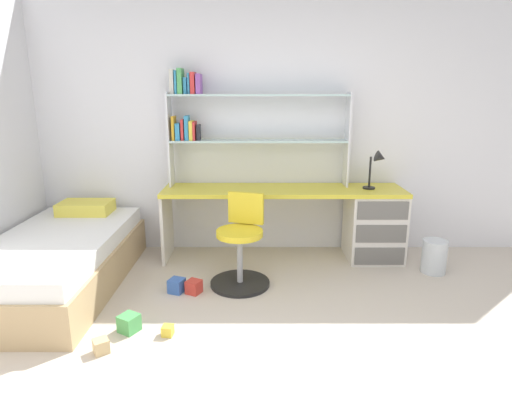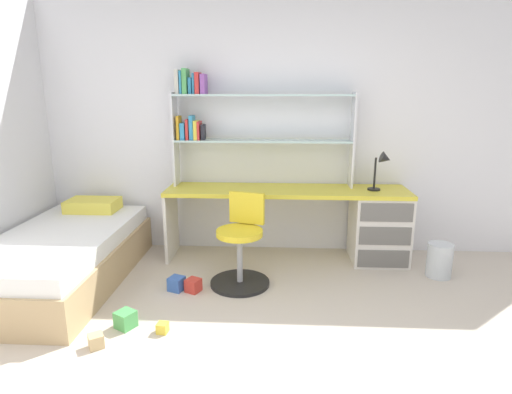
# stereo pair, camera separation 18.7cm
# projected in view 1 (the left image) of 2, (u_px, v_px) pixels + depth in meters

# --- Properties ---
(room_shell) EXTENTS (6.11, 5.68, 2.65)m
(room_shell) POSITION_uv_depth(u_px,v_px,m) (135.00, 135.00, 3.19)
(room_shell) COLOR silver
(room_shell) RESTS_ON ground_plane
(desk) EXTENTS (2.36, 0.53, 0.72)m
(desk) POSITION_uv_depth(u_px,v_px,m) (347.00, 218.00, 4.21)
(desk) COLOR gold
(desk) RESTS_ON ground_plane
(bookshelf_hutch) EXTENTS (1.78, 0.22, 1.14)m
(bookshelf_hutch) POSITION_uv_depth(u_px,v_px,m) (231.00, 118.00, 4.12)
(bookshelf_hutch) COLOR silver
(bookshelf_hutch) RESTS_ON desk
(desk_lamp) EXTENTS (0.20, 0.17, 0.38)m
(desk_lamp) POSITION_uv_depth(u_px,v_px,m) (377.00, 164.00, 4.04)
(desk_lamp) COLOR black
(desk_lamp) RESTS_ON desk
(swivel_chair) EXTENTS (0.52, 0.52, 0.79)m
(swivel_chair) POSITION_uv_depth(u_px,v_px,m) (240.00, 250.00, 3.65)
(swivel_chair) COLOR black
(swivel_chair) RESTS_ON ground_plane
(bed_platform) EXTENTS (1.01, 1.89, 0.58)m
(bed_platform) POSITION_uv_depth(u_px,v_px,m) (57.00, 261.00, 3.61)
(bed_platform) COLOR tan
(bed_platform) RESTS_ON ground_plane
(waste_bin) EXTENTS (0.22, 0.22, 0.31)m
(waste_bin) POSITION_uv_depth(u_px,v_px,m) (433.00, 256.00, 3.93)
(waste_bin) COLOR silver
(waste_bin) RESTS_ON ground_plane
(toy_block_natural_0) EXTENTS (0.13, 0.13, 0.09)m
(toy_block_natural_0) POSITION_uv_depth(u_px,v_px,m) (100.00, 346.00, 2.73)
(toy_block_natural_0) COLOR tan
(toy_block_natural_0) RESTS_ON ground_plane
(toy_block_blue_1) EXTENTS (0.15, 0.15, 0.12)m
(toy_block_blue_1) POSITION_uv_depth(u_px,v_px,m) (176.00, 286.00, 3.55)
(toy_block_blue_1) COLOR #3860B7
(toy_block_blue_1) RESTS_ON ground_plane
(toy_block_yellow_2) EXTENTS (0.08, 0.08, 0.07)m
(toy_block_yellow_2) POSITION_uv_depth(u_px,v_px,m) (167.00, 331.00, 2.92)
(toy_block_yellow_2) COLOR gold
(toy_block_yellow_2) RESTS_ON ground_plane
(toy_block_red_3) EXTENTS (0.15, 0.15, 0.11)m
(toy_block_red_3) POSITION_uv_depth(u_px,v_px,m) (193.00, 287.00, 3.53)
(toy_block_red_3) COLOR red
(toy_block_red_3) RESTS_ON ground_plane
(toy_block_green_4) EXTENTS (0.17, 0.17, 0.12)m
(toy_block_green_4) POSITION_uv_depth(u_px,v_px,m) (128.00, 323.00, 2.97)
(toy_block_green_4) COLOR #479E51
(toy_block_green_4) RESTS_ON ground_plane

